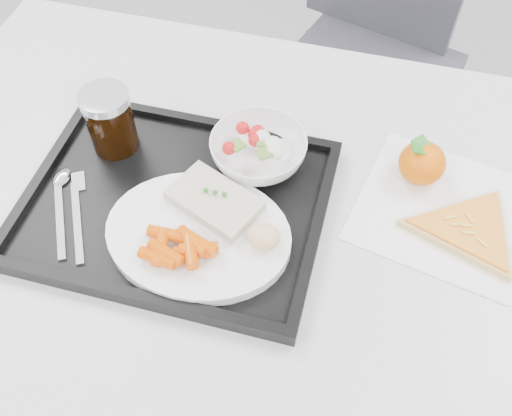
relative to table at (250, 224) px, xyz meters
name	(u,v)px	position (x,y,z in m)	size (l,w,h in m)	color
table	(250,224)	(0.00, 0.00, 0.00)	(1.20, 0.80, 0.75)	#B8B8BA
chair	(373,31)	(0.12, 0.77, -0.15)	(0.52, 0.53, 0.93)	#313138
tray	(176,204)	(-0.10, -0.04, 0.08)	(0.45, 0.35, 0.03)	black
dinner_plate	(198,235)	(-0.05, -0.10, 0.09)	(0.27, 0.27, 0.02)	white
fish_fillet	(215,200)	(-0.04, -0.04, 0.11)	(0.15, 0.12, 0.03)	beige
bread_roll	(264,236)	(0.05, -0.09, 0.12)	(0.05, 0.05, 0.03)	tan
salad_bowl	(258,151)	(0.00, 0.07, 0.11)	(0.15, 0.15, 0.05)	white
cola_glass	(110,120)	(-0.24, 0.04, 0.14)	(0.08, 0.08, 0.11)	black
cutlery	(67,202)	(-0.26, -0.09, 0.08)	(0.12, 0.16, 0.01)	silver
napkin	(443,210)	(0.29, 0.06, 0.07)	(0.29, 0.29, 0.00)	white
tangerine	(422,163)	(0.25, 0.11, 0.10)	(0.10, 0.10, 0.07)	#FFA81D
pizza_slice	(468,230)	(0.33, 0.02, 0.08)	(0.23, 0.23, 0.02)	tan
carrot_pile	(181,248)	(-0.06, -0.14, 0.11)	(0.11, 0.07, 0.02)	#D64D03
salad_contents	(260,142)	(0.00, 0.08, 0.12)	(0.10, 0.07, 0.03)	red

